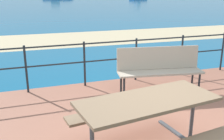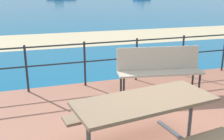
# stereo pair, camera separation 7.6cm
# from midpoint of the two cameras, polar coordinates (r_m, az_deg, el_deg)

# --- Properties ---
(patio_paving) EXTENTS (6.40, 5.20, 0.06)m
(patio_paving) POSITION_cam_midpoint_polar(r_m,az_deg,el_deg) (4.02, 10.72, -14.29)
(patio_paving) COLOR #935B47
(patio_paving) RESTS_ON ground
(sea_water) EXTENTS (90.00, 90.00, 0.01)m
(sea_water) POSITION_cam_midpoint_polar(r_m,az_deg,el_deg) (43.03, -16.91, 13.79)
(sea_water) COLOR #145B84
(sea_water) RESTS_ON ground
(beach_strip) EXTENTS (54.08, 5.11, 0.01)m
(beach_strip) POSITION_cam_midpoint_polar(r_m,az_deg,el_deg) (11.37, -9.59, 6.39)
(beach_strip) COLOR tan
(beach_strip) RESTS_ON ground
(picnic_table) EXTENTS (1.83, 1.57, 0.79)m
(picnic_table) POSITION_cam_midpoint_polar(r_m,az_deg,el_deg) (3.27, 6.81, -9.43)
(picnic_table) COLOR #7A6047
(picnic_table) RESTS_ON patio_paving
(park_bench) EXTENTS (1.71, 0.68, 0.91)m
(park_bench) POSITION_cam_midpoint_polar(r_m,az_deg,el_deg) (5.39, 9.56, 0.84)
(park_bench) COLOR tan
(park_bench) RESTS_ON patio_paving
(railing_fence) EXTENTS (5.94, 0.04, 0.96)m
(railing_fence) POSITION_cam_midpoint_polar(r_m,az_deg,el_deg) (5.84, -0.58, 2.95)
(railing_fence) COLOR #1E2328
(railing_fence) RESTS_ON patio_paving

